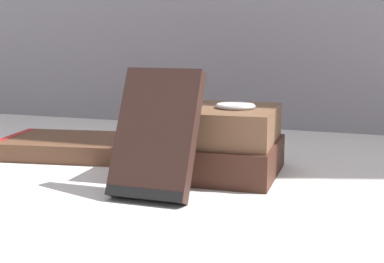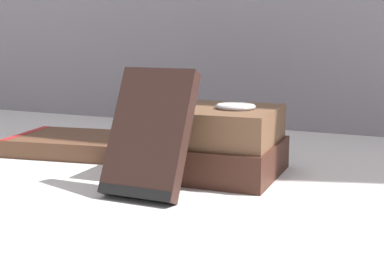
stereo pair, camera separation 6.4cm
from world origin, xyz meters
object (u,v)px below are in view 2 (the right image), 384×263
book_side_left (84,144)px  reading_glasses (192,147)px  book_flat_bottom (204,157)px  book_flat_top (204,124)px  pocket_watch (236,106)px  book_leaning_front (149,137)px

book_side_left → reading_glasses: size_ratio=2.52×
book_flat_bottom → book_flat_top: book_flat_top is taller
pocket_watch → book_flat_top: bearing=-179.1°
book_side_left → book_leaning_front: book_leaning_front is taller
book_side_left → reading_glasses: 0.19m
book_flat_bottom → reading_glasses: (-0.09, 0.15, -0.02)m
book_leaning_front → pocket_watch: bearing=62.8°
book_leaning_front → reading_glasses: (-0.07, 0.28, -0.07)m
reading_glasses → book_flat_bottom: bearing=-57.7°
book_flat_bottom → book_side_left: size_ratio=0.77×
book_flat_bottom → book_leaning_front: bearing=-101.1°
book_flat_bottom → book_side_left: book_flat_bottom is taller
book_flat_top → pocket_watch: size_ratio=3.43×
book_side_left → book_leaning_front: size_ratio=1.70×
pocket_watch → reading_glasses: bearing=131.5°
book_side_left → pocket_watch: 0.30m
book_side_left → book_leaning_front: 0.28m
book_leaning_front → reading_glasses: bearing=104.0°
book_leaning_front → book_side_left: bearing=142.1°
book_flat_top → pocket_watch: 0.05m
book_leaning_front → book_flat_top: bearing=81.8°
book_flat_bottom → book_leaning_front: book_leaning_front is taller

